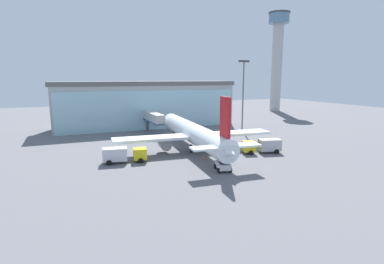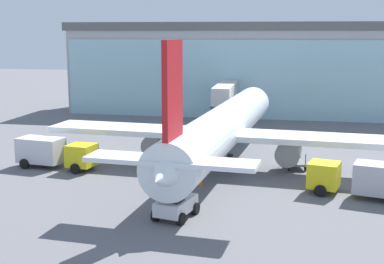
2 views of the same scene
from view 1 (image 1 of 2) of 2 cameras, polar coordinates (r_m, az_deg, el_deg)
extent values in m
plane|color=slate|center=(54.52, 2.55, -4.93)|extent=(240.00, 240.00, 0.00)
cube|color=#AAAAAA|center=(89.94, -8.68, 4.90)|extent=(51.65, 12.76, 12.11)
cube|color=#9DCBD6|center=(84.09, -7.62, 4.15)|extent=(50.44, 1.06, 10.90)
cube|color=#5D5D5D|center=(89.57, -8.80, 9.15)|extent=(52.68, 13.01, 1.20)
cube|color=beige|center=(78.55, -7.51, 2.85)|extent=(2.23, 13.83, 2.40)
cube|color=#194799|center=(78.69, -7.49, 2.09)|extent=(2.27, 13.83, 0.30)
cylinder|color=#4C4C51|center=(83.87, -8.48, 1.41)|extent=(0.70, 0.70, 3.06)
cylinder|color=#AFAFAF|center=(136.26, 15.82, 11.60)|extent=(4.37, 4.37, 36.66)
cylinder|color=slate|center=(138.36, 16.25, 20.03)|extent=(8.36, 8.36, 4.00)
cylinder|color=#3F3F44|center=(138.78, 16.31, 20.96)|extent=(8.78, 8.78, 0.60)
cylinder|color=#59595E|center=(82.33, 9.68, 6.58)|extent=(0.36, 0.36, 18.38)
cube|color=#333338|center=(82.29, 9.89, 13.15)|extent=(3.20, 0.40, 0.50)
cylinder|color=white|center=(60.17, 0.04, -0.06)|extent=(6.93, 34.14, 3.81)
cone|color=white|center=(76.23, -4.03, 2.11)|extent=(4.07, 3.34, 3.81)
cone|color=white|center=(44.77, 7.01, -3.75)|extent=(3.78, 4.30, 3.43)
cube|color=white|center=(58.66, 0.57, -0.70)|extent=(31.89, 7.11, 0.50)
cube|color=white|center=(45.52, 6.48, -2.77)|extent=(11.17, 3.41, 0.30)
cube|color=red|center=(45.18, 6.33, 2.81)|extent=(0.65, 3.22, 6.14)
cylinder|color=gray|center=(57.76, -5.24, -2.29)|extent=(2.39, 3.38, 2.10)
cylinder|color=gray|center=(61.57, 5.71, -1.51)|extent=(2.39, 3.38, 2.10)
cylinder|color=black|center=(57.87, -0.17, -3.21)|extent=(0.50, 0.50, 1.60)
cylinder|color=black|center=(58.61, 1.95, -3.04)|extent=(0.50, 0.50, 1.60)
cylinder|color=black|center=(73.81, -3.42, -0.28)|extent=(0.40, 0.40, 1.60)
cube|color=yellow|center=(52.55, -9.88, -4.08)|extent=(2.54, 2.54, 1.90)
cube|color=silver|center=(52.39, -14.48, -4.14)|extent=(4.31, 2.84, 2.20)
cylinder|color=black|center=(53.85, -9.94, -4.78)|extent=(0.94, 0.45, 0.90)
cylinder|color=black|center=(51.74, -9.75, -5.40)|extent=(0.94, 0.45, 0.90)
cylinder|color=black|center=(53.75, -15.49, -5.03)|extent=(0.94, 0.45, 0.90)
cylinder|color=black|center=(51.63, -15.54, -5.66)|extent=(0.94, 0.45, 0.90)
cube|color=yellow|center=(58.21, 10.79, -2.71)|extent=(2.69, 2.69, 1.90)
cube|color=#B2B2B7|center=(59.73, 14.59, -2.38)|extent=(4.43, 3.14, 2.20)
cylinder|color=black|center=(57.43, 11.13, -3.87)|extent=(0.95, 0.52, 0.90)
cylinder|color=black|center=(59.44, 10.40, -3.37)|extent=(0.95, 0.52, 0.90)
cylinder|color=black|center=(59.41, 15.85, -3.60)|extent=(0.95, 0.52, 0.90)
cylinder|color=black|center=(61.35, 14.99, -3.12)|extent=(0.95, 0.52, 0.90)
cube|color=slate|center=(63.32, 5.50, -2.34)|extent=(2.08, 3.04, 0.16)
cylinder|color=black|center=(63.78, 4.35, -2.50)|extent=(0.20, 0.45, 0.44)
cylinder|color=slate|center=(63.60, 4.36, -1.77)|extent=(0.08, 0.08, 0.90)
cylinder|color=black|center=(64.67, 5.35, -2.34)|extent=(0.20, 0.45, 0.44)
cylinder|color=slate|center=(64.49, 5.37, -1.62)|extent=(0.08, 0.08, 0.90)
cylinder|color=black|center=(62.09, 5.64, -2.88)|extent=(0.20, 0.45, 0.44)
cylinder|color=slate|center=(61.91, 5.66, -2.13)|extent=(0.08, 0.08, 0.90)
cylinder|color=black|center=(63.01, 6.65, -2.70)|extent=(0.20, 0.45, 0.44)
cylinder|color=slate|center=(62.83, 6.67, -1.96)|extent=(0.08, 0.08, 0.90)
cube|color=silver|center=(47.22, 5.90, -6.32)|extent=(2.53, 3.54, 0.90)
cube|color=#26262B|center=(46.37, 6.13, -5.42)|extent=(1.60, 1.31, 1.00)
cylinder|color=black|center=(48.17, 4.49, -6.52)|extent=(0.54, 0.86, 0.80)
cylinder|color=black|center=(48.62, 6.56, -6.40)|extent=(0.54, 0.86, 0.80)
cylinder|color=black|center=(46.10, 5.18, -7.31)|extent=(0.54, 0.86, 0.80)
cylinder|color=black|center=(46.57, 7.33, -7.17)|extent=(0.54, 0.86, 0.80)
cone|color=orange|center=(54.09, 2.24, -4.75)|extent=(0.36, 0.36, 0.55)
cone|color=orange|center=(69.18, 11.63, -1.63)|extent=(0.36, 0.36, 0.55)
camera|label=2|loc=(30.33, 53.62, 1.85)|focal=50.00mm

